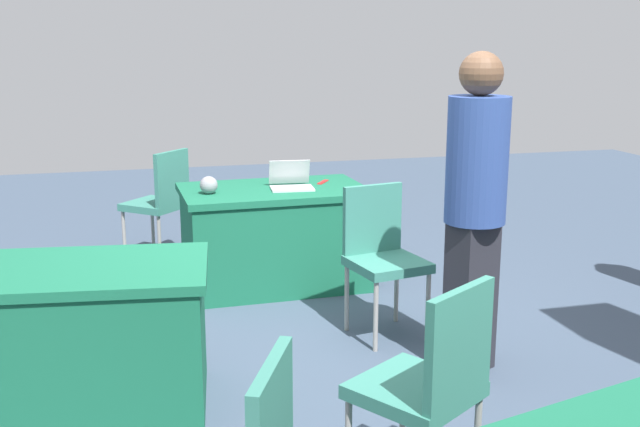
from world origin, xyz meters
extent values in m
plane|color=#3D4C60|center=(0.00, 0.00, 0.00)|extent=(14.40, 14.40, 0.00)
cube|color=#196647|center=(-0.04, -1.45, 0.74)|extent=(1.42, 0.91, 0.05)
cube|color=#196647|center=(-0.04, -1.45, 0.36)|extent=(1.37, 0.88, 0.72)
cube|color=#196647|center=(1.45, 0.28, 0.74)|extent=(1.64, 0.97, 0.05)
cube|color=#196647|center=(1.45, 0.28, 0.36)|extent=(1.57, 0.94, 0.72)
cylinder|color=#9E9993|center=(-0.75, -0.08, 0.23)|extent=(0.03, 0.03, 0.45)
cylinder|color=#9E9993|center=(-0.38, -0.01, 0.23)|extent=(0.03, 0.03, 0.45)
cylinder|color=#9E9993|center=(-0.68, -0.46, 0.23)|extent=(0.03, 0.03, 0.45)
cylinder|color=#9E9993|center=(-0.30, -0.38, 0.23)|extent=(0.03, 0.03, 0.45)
cube|color=#387F70|center=(-0.53, -0.23, 0.48)|extent=(0.52, 0.52, 0.06)
cube|color=#387F70|center=(-0.49, -0.43, 0.74)|extent=(0.42, 0.12, 0.45)
cylinder|color=#9E9993|center=(-0.09, 1.21, 0.23)|extent=(0.03, 0.03, 0.46)
cube|color=#387F70|center=(-0.03, 1.47, 0.49)|extent=(0.61, 0.61, 0.06)
cube|color=#387F70|center=(-0.14, 1.64, 0.74)|extent=(0.37, 0.26, 0.45)
cylinder|color=#9E9993|center=(1.09, -2.36, 0.23)|extent=(0.03, 0.03, 0.46)
cylinder|color=#9E9993|center=(0.84, -2.64, 0.23)|extent=(0.03, 0.03, 0.46)
cylinder|color=#9E9993|center=(0.81, -2.11, 0.23)|extent=(0.03, 0.03, 0.46)
cylinder|color=#9E9993|center=(0.55, -2.39, 0.23)|extent=(0.03, 0.03, 0.46)
cube|color=#387F70|center=(0.82, -2.38, 0.49)|extent=(0.62, 0.62, 0.06)
cube|color=#387F70|center=(0.67, -2.24, 0.74)|extent=(0.31, 0.34, 0.45)
cube|color=#26262D|center=(-0.81, 0.37, 0.44)|extent=(0.33, 0.28, 0.88)
cylinder|color=#2D478C|center=(-0.81, 0.37, 1.23)|extent=(0.45, 0.45, 0.70)
sphere|color=brown|center=(-0.81, 0.37, 1.70)|extent=(0.24, 0.24, 0.24)
cube|color=silver|center=(-0.16, -1.36, 0.78)|extent=(0.34, 0.25, 0.02)
cube|color=#B7B7BC|center=(-0.17, -1.51, 0.88)|extent=(0.32, 0.10, 0.19)
sphere|color=gray|center=(0.47, -1.36, 0.83)|extent=(0.13, 0.13, 0.13)
cube|color=red|center=(-0.46, -1.57, 0.77)|extent=(0.13, 0.17, 0.01)
camera|label=1|loc=(1.07, 4.11, 1.88)|focal=42.45mm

